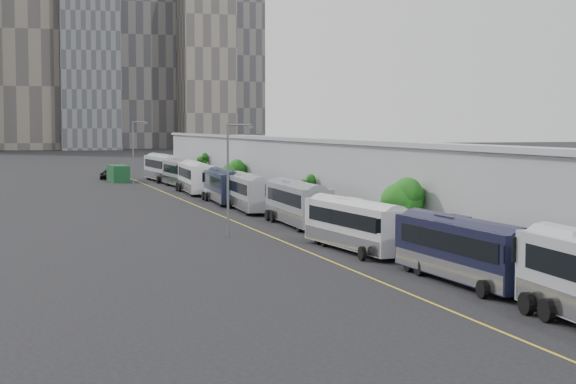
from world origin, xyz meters
name	(u,v)px	position (x,y,z in m)	size (l,w,h in m)	color
sidewalk	(344,217)	(9.00, 55.00, 0.06)	(10.00, 170.00, 0.12)	gray
lane_line	(233,221)	(-1.50, 55.00, 0.01)	(0.12, 160.00, 0.02)	gold
depot	(385,179)	(12.99, 55.00, 3.51)	(12.45, 160.40, 7.20)	gray
skyline	(53,5)	(-2.90, 324.16, 50.85)	(145.00, 64.00, 120.00)	slate
bus_1	(464,256)	(2.60, 18.41, 1.49)	(2.93, 12.18, 3.53)	black
bus_2	(356,230)	(1.64, 32.30, 1.48)	(3.49, 12.15, 3.50)	silver
bus_3	(298,207)	(2.77, 49.23, 1.58)	(3.06, 12.90, 3.75)	gray
bus_4	(249,195)	(2.23, 63.93, 1.54)	(3.21, 12.58, 3.64)	gray
bus_5	(224,189)	(1.97, 73.99, 1.54)	(3.27, 12.65, 3.66)	#171D34
bus_6	(195,180)	(1.87, 89.41, 1.67)	(3.46, 13.63, 3.95)	white
bus_7	(181,175)	(2.41, 102.12, 1.59)	(3.17, 13.02, 3.78)	gray
bus_8	(162,170)	(2.05, 116.23, 1.73)	(3.50, 14.13, 4.10)	silver
tree_1	(401,199)	(5.31, 33.21, 3.42)	(2.97, 2.97, 4.91)	black
tree_2	(307,187)	(6.18, 57.29, 2.74)	(1.24, 1.24, 3.43)	black
tree_3	(234,171)	(5.49, 83.90, 3.02)	(2.62, 2.62, 4.34)	black
tree_4	(203,161)	(6.18, 105.85, 3.35)	(1.24, 1.24, 4.07)	black
street_lamp_near	(230,172)	(-4.61, 42.43, 4.98)	(2.04, 0.22, 8.58)	#59595E
street_lamp_far	(134,150)	(-4.26, 99.58, 5.18)	(2.04, 0.22, 8.98)	#59595E
shipping_container	(118,174)	(-4.44, 116.95, 1.24)	(2.46, 6.82, 2.48)	#11391C
suv	(110,174)	(-4.86, 124.70, 0.79)	(2.62, 5.69, 1.58)	black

